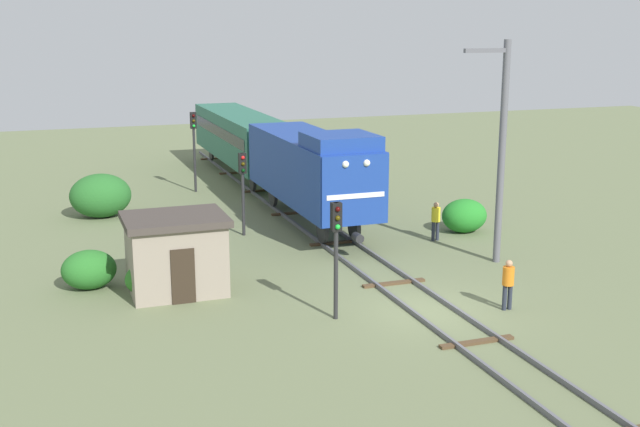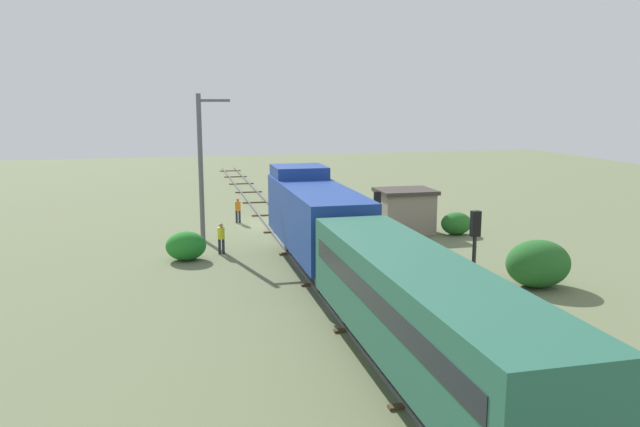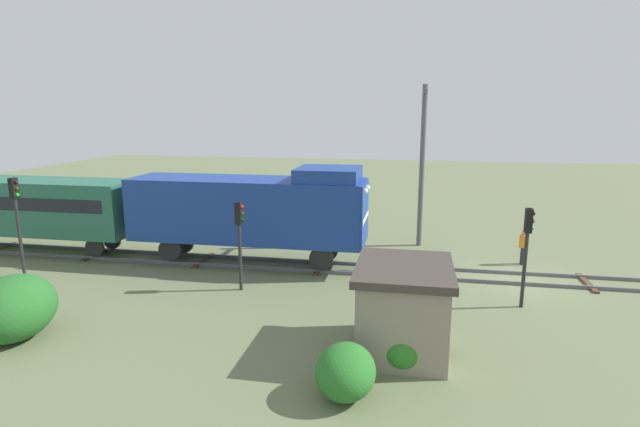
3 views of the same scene
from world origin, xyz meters
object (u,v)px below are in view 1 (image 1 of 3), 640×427
(traffic_signal_mid, at_px, (243,178))
(relay_hut, at_px, (176,253))
(traffic_signal_far, at_px, (194,137))
(locomotive, at_px, (312,167))
(traffic_signal_near, at_px, (336,238))
(worker_near_track, at_px, (508,281))
(worker_by_signal, at_px, (436,218))
(passenger_car_leading, at_px, (241,135))
(catenary_mast, at_px, (501,148))

(traffic_signal_mid, xyz_separation_m, relay_hut, (-4.10, -6.67, -1.19))
(traffic_signal_far, distance_m, relay_hut, 17.28)
(locomotive, relative_size, traffic_signal_near, 3.05)
(traffic_signal_mid, bearing_deg, worker_near_track, -64.44)
(traffic_signal_far, bearing_deg, worker_by_signal, -60.37)
(passenger_car_leading, height_order, catenary_mast, catenary_mast)
(traffic_signal_near, distance_m, catenary_mast, 9.17)
(traffic_signal_mid, bearing_deg, locomotive, 9.93)
(traffic_signal_far, bearing_deg, traffic_signal_near, -88.91)
(traffic_signal_near, xyz_separation_m, worker_by_signal, (7.40, 7.40, -1.66))
(passenger_car_leading, relative_size, traffic_signal_near, 3.69)
(relay_hut, bearing_deg, catenary_mast, -2.77)
(worker_near_track, height_order, catenary_mast, catenary_mast)
(locomotive, xyz_separation_m, traffic_signal_near, (-3.20, -11.63, -0.12))
(relay_hut, bearing_deg, traffic_signal_mid, 58.42)
(locomotive, height_order, worker_near_track, locomotive)
(traffic_signal_far, height_order, worker_near_track, traffic_signal_far)
(traffic_signal_mid, distance_m, catenary_mast, 11.24)
(locomotive, height_order, traffic_signal_far, locomotive)
(worker_near_track, relative_size, catenary_mast, 0.20)
(traffic_signal_near, bearing_deg, traffic_signal_mid, 91.04)
(passenger_car_leading, height_order, traffic_signal_near, passenger_car_leading)
(worker_near_track, bearing_deg, passenger_car_leading, -147.53)
(traffic_signal_near, relative_size, worker_by_signal, 2.23)
(catenary_mast, bearing_deg, traffic_signal_far, 116.21)
(passenger_car_leading, height_order, traffic_signal_far, traffic_signal_far)
(traffic_signal_near, bearing_deg, worker_by_signal, 45.02)
(locomotive, bearing_deg, worker_near_track, -79.32)
(traffic_signal_near, xyz_separation_m, traffic_signal_mid, (-0.20, 11.03, -0.07))
(worker_by_signal, relative_size, relay_hut, 0.49)
(traffic_signal_mid, bearing_deg, worker_by_signal, -25.53)
(traffic_signal_far, distance_m, worker_near_track, 23.10)
(traffic_signal_near, distance_m, relay_hut, 6.26)
(locomotive, relative_size, catenary_mast, 1.35)
(worker_near_track, bearing_deg, relay_hut, -91.66)
(traffic_signal_far, distance_m, worker_by_signal, 15.91)
(worker_by_signal, xyz_separation_m, catenary_mast, (0.74, -3.64, 3.55))
(passenger_car_leading, distance_m, traffic_signal_far, 5.30)
(passenger_car_leading, xyz_separation_m, worker_near_track, (2.40, -26.06, -1.53))
(traffic_signal_mid, height_order, traffic_signal_far, traffic_signal_far)
(traffic_signal_far, xyz_separation_m, relay_hut, (-3.90, -16.75, -1.69))
(traffic_signal_near, xyz_separation_m, traffic_signal_far, (-0.40, 21.12, 0.42))
(passenger_car_leading, relative_size, relay_hut, 4.00)
(catenary_mast, bearing_deg, worker_near_track, -117.63)
(locomotive, relative_size, relay_hut, 3.31)
(catenary_mast, bearing_deg, relay_hut, 177.23)
(passenger_car_leading, bearing_deg, traffic_signal_near, -97.30)
(locomotive, distance_m, relay_hut, 10.53)
(catenary_mast, bearing_deg, traffic_signal_mid, 138.92)
(catenary_mast, relative_size, relay_hut, 2.46)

